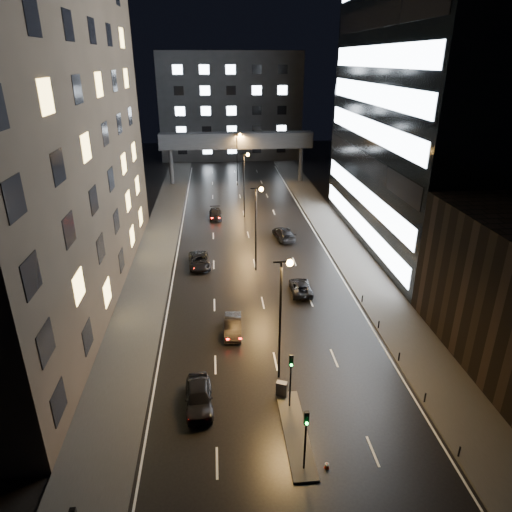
# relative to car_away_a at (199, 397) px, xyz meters

# --- Properties ---
(ground) EXTENTS (160.00, 160.00, 0.00)m
(ground) POSITION_rel_car_away_a_xyz_m (6.21, 34.73, -0.82)
(ground) COLOR black
(ground) RESTS_ON ground
(sidewalk_left) EXTENTS (5.00, 110.00, 0.15)m
(sidewalk_left) POSITION_rel_car_away_a_xyz_m (-6.29, 29.73, -0.74)
(sidewalk_left) COLOR #383533
(sidewalk_left) RESTS_ON ground
(sidewalk_right) EXTENTS (5.00, 110.00, 0.15)m
(sidewalk_right) POSITION_rel_car_away_a_xyz_m (18.71, 29.73, -0.74)
(sidewalk_right) COLOR #383533
(sidewalk_right) RESTS_ON ground
(building_left) EXTENTS (15.00, 48.00, 40.00)m
(building_left) POSITION_rel_car_away_a_xyz_m (-16.29, 18.73, 19.18)
(building_left) COLOR #2D2319
(building_left) RESTS_ON ground
(building_right_glass) EXTENTS (20.00, 36.00, 45.00)m
(building_right_glass) POSITION_rel_car_away_a_xyz_m (31.21, 30.73, 21.68)
(building_right_glass) COLOR black
(building_right_glass) RESTS_ON ground
(building_far) EXTENTS (34.00, 14.00, 25.00)m
(building_far) POSITION_rel_car_away_a_xyz_m (6.21, 92.73, 11.68)
(building_far) COLOR #333335
(building_far) RESTS_ON ground
(skybridge) EXTENTS (30.00, 3.00, 10.00)m
(skybridge) POSITION_rel_car_away_a_xyz_m (6.21, 64.73, 7.52)
(skybridge) COLOR #333335
(skybridge) RESTS_ON ground
(median_island) EXTENTS (1.60, 8.00, 0.15)m
(median_island) POSITION_rel_car_away_a_xyz_m (6.51, -3.27, -0.74)
(median_island) COLOR #383533
(median_island) RESTS_ON ground
(traffic_signal_near) EXTENTS (0.28, 0.34, 4.40)m
(traffic_signal_near) POSITION_rel_car_away_a_xyz_m (6.51, -0.77, 2.27)
(traffic_signal_near) COLOR black
(traffic_signal_near) RESTS_ON median_island
(traffic_signal_far) EXTENTS (0.28, 0.34, 4.40)m
(traffic_signal_far) POSITION_rel_car_away_a_xyz_m (6.51, -6.27, 2.27)
(traffic_signal_far) COLOR black
(traffic_signal_far) RESTS_ON median_island
(bollard_row) EXTENTS (0.12, 25.12, 0.90)m
(bollard_row) POSITION_rel_car_away_a_xyz_m (16.41, 1.23, -0.37)
(bollard_row) COLOR black
(bollard_row) RESTS_ON ground
(streetlight_near) EXTENTS (1.45, 0.50, 10.15)m
(streetlight_near) POSITION_rel_car_away_a_xyz_m (6.37, 2.73, 5.68)
(streetlight_near) COLOR black
(streetlight_near) RESTS_ON ground
(streetlight_mid_a) EXTENTS (1.45, 0.50, 10.15)m
(streetlight_mid_a) POSITION_rel_car_away_a_xyz_m (6.37, 22.73, 5.68)
(streetlight_mid_a) COLOR black
(streetlight_mid_a) RESTS_ON ground
(streetlight_mid_b) EXTENTS (1.45, 0.50, 10.15)m
(streetlight_mid_b) POSITION_rel_car_away_a_xyz_m (6.37, 42.73, 5.68)
(streetlight_mid_b) COLOR black
(streetlight_mid_b) RESTS_ON ground
(streetlight_far) EXTENTS (1.45, 0.50, 10.15)m
(streetlight_far) POSITION_rel_car_away_a_xyz_m (6.37, 62.73, 5.68)
(streetlight_far) COLOR black
(streetlight_far) RESTS_ON ground
(car_away_a) EXTENTS (2.22, 4.92, 1.64)m
(car_away_a) POSITION_rel_car_away_a_xyz_m (0.00, 0.00, 0.00)
(car_away_a) COLOR black
(car_away_a) RESTS_ON ground
(car_away_b) EXTENTS (1.74, 4.46, 1.45)m
(car_away_b) POSITION_rel_car_away_a_xyz_m (2.88, 9.39, -0.10)
(car_away_b) COLOR black
(car_away_b) RESTS_ON ground
(car_away_c) EXTENTS (2.88, 5.47, 1.47)m
(car_away_c) POSITION_rel_car_away_a_xyz_m (-0.52, 24.44, -0.09)
(car_away_c) COLOR black
(car_away_c) RESTS_ON ground
(car_away_d) EXTENTS (1.99, 4.74, 1.37)m
(car_away_d) POSITION_rel_car_away_a_xyz_m (1.61, 42.69, -0.14)
(car_away_d) COLOR black
(car_away_d) RESTS_ON ground
(car_toward_a) EXTENTS (2.24, 4.66, 1.28)m
(car_toward_a) POSITION_rel_car_away_a_xyz_m (10.50, 16.66, -0.18)
(car_toward_a) COLOR black
(car_toward_a) RESTS_ON ground
(car_toward_b) EXTENTS (2.92, 5.74, 1.60)m
(car_toward_b) POSITION_rel_car_away_a_xyz_m (11.06, 32.65, -0.02)
(car_toward_b) COLOR black
(car_toward_b) RESTS_ON ground
(utility_cabinet) EXTENTS (0.93, 0.75, 1.13)m
(utility_cabinet) POSITION_rel_car_away_a_xyz_m (6.11, 0.43, -0.10)
(utility_cabinet) COLOR #504F52
(utility_cabinet) RESTS_ON median_island
(cone_b) EXTENTS (0.42, 0.42, 0.47)m
(cone_b) POSITION_rel_car_away_a_xyz_m (7.95, -6.26, -0.59)
(cone_b) COLOR red
(cone_b) RESTS_ON ground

